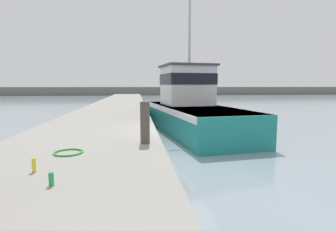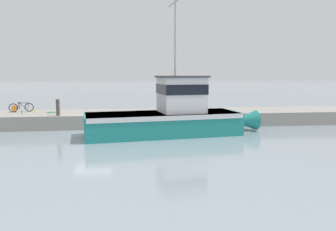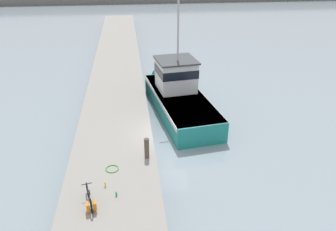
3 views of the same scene
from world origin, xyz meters
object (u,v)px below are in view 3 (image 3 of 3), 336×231
water_bottle_on_curb (105,184)px  water_bottle_by_bike (116,194)px  bicycle_touring (90,200)px  fishing_boat_main (178,94)px  mooring_post (147,148)px

water_bottle_on_curb → water_bottle_by_bike: bearing=-54.4°
bicycle_touring → fishing_boat_main: bearing=50.0°
water_bottle_by_bike → mooring_post: bearing=61.5°
mooring_post → water_bottle_on_curb: bearing=-134.1°
bicycle_touring → water_bottle_on_curb: bearing=52.2°
bicycle_touring → mooring_post: (2.64, 3.39, 0.23)m
mooring_post → water_bottle_on_curb: mooring_post is taller
bicycle_touring → water_bottle_by_bike: bearing=12.6°
bicycle_touring → water_bottle_on_curb: bicycle_touring is taller
mooring_post → water_bottle_by_bike: 3.29m
mooring_post → fishing_boat_main: bearing=69.4°
mooring_post → water_bottle_by_bike: mooring_post is taller
bicycle_touring → water_bottle_on_curb: size_ratio=6.62×
fishing_boat_main → water_bottle_by_bike: bearing=-120.7°
mooring_post → water_bottle_by_bike: size_ratio=5.31×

